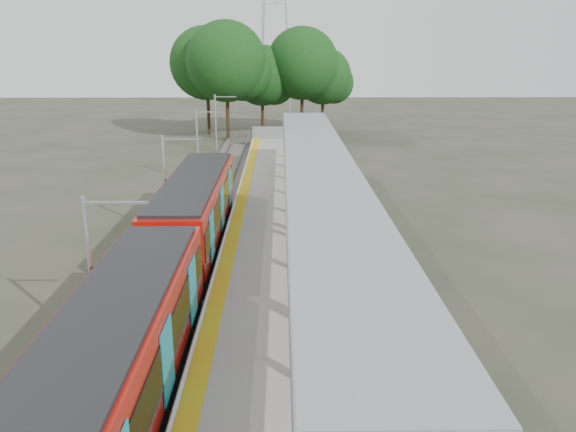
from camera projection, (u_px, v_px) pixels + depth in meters
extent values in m
cube|color=#59544C|center=(204.00, 227.00, 31.15)|extent=(3.00, 70.00, 0.24)
cube|color=gray|center=(285.00, 220.00, 31.09)|extent=(6.00, 50.00, 1.00)
cube|color=gold|center=(239.00, 212.00, 30.91)|extent=(0.60, 50.00, 0.02)
cube|color=#9EA0A5|center=(283.00, 132.00, 54.61)|extent=(6.00, 0.10, 1.20)
cube|color=black|center=(120.00, 409.00, 14.81)|extent=(2.50, 13.50, 0.70)
cube|color=#A4120B|center=(114.00, 355.00, 14.34)|extent=(2.65, 13.50, 2.50)
cube|color=black|center=(114.00, 354.00, 14.33)|extent=(2.72, 12.96, 1.20)
cube|color=black|center=(110.00, 309.00, 13.96)|extent=(2.40, 12.82, 0.15)
cube|color=#0E7B8C|center=(168.00, 360.00, 14.40)|extent=(0.04, 1.30, 2.00)
cube|color=black|center=(196.00, 235.00, 28.29)|extent=(2.50, 13.50, 0.70)
cube|color=#A4120B|center=(195.00, 204.00, 27.82)|extent=(2.65, 13.50, 2.50)
cube|color=black|center=(195.00, 203.00, 27.80)|extent=(2.72, 12.96, 1.20)
cube|color=black|center=(194.00, 179.00, 27.43)|extent=(2.40, 12.83, 0.15)
cube|color=#0E7B8C|center=(222.00, 207.00, 27.88)|extent=(0.04, 1.30, 2.00)
cylinder|color=black|center=(181.00, 278.00, 23.86)|extent=(2.20, 0.70, 0.70)
cube|color=black|center=(168.00, 262.00, 21.15)|extent=(2.30, 0.80, 2.40)
cube|color=#9EA0A5|center=(375.00, 359.00, 13.25)|extent=(0.25, 0.25, 3.50)
cube|color=#9EA0A5|center=(354.00, 288.00, 17.07)|extent=(0.25, 0.25, 3.50)
cube|color=#9EA0A5|center=(341.00, 243.00, 20.90)|extent=(0.25, 0.25, 3.50)
cube|color=#9EA0A5|center=(331.00, 213.00, 24.72)|extent=(0.25, 0.25, 3.50)
cube|color=#9EA0A5|center=(325.00, 190.00, 28.54)|extent=(0.25, 0.25, 3.50)
cube|color=#9EA0A5|center=(319.00, 173.00, 32.36)|extent=(0.25, 0.25, 3.50)
cube|color=#9EA0A5|center=(315.00, 159.00, 36.19)|extent=(0.25, 0.25, 3.50)
cube|color=#9EA0A5|center=(312.00, 148.00, 40.01)|extent=(0.25, 0.25, 3.50)
cube|color=#9EA0A5|center=(309.00, 139.00, 43.83)|extent=(0.25, 0.25, 3.50)
cube|color=gray|center=(320.00, 163.00, 26.09)|extent=(3.20, 38.00, 0.16)
cylinder|color=#9EA0A5|center=(287.00, 164.00, 26.09)|extent=(0.24, 38.00, 0.24)
cube|color=silver|center=(388.00, 337.00, 15.33)|extent=(0.05, 3.70, 2.20)
cube|color=silver|center=(367.00, 278.00, 19.15)|extent=(0.05, 3.70, 2.20)
cube|color=silver|center=(342.00, 211.00, 26.80)|extent=(0.05, 3.70, 2.20)
cube|color=silver|center=(334.00, 191.00, 30.62)|extent=(0.05, 3.70, 2.20)
cube|color=silver|center=(324.00, 161.00, 38.27)|extent=(0.05, 3.70, 2.20)
cube|color=silver|center=(320.00, 151.00, 42.09)|extent=(0.05, 3.70, 2.20)
cylinder|color=#382316|center=(208.00, 112.00, 62.65)|extent=(0.36, 0.36, 5.23)
sphere|color=#164F1A|center=(206.00, 63.00, 61.11)|extent=(7.96, 7.96, 7.96)
cylinder|color=#382316|center=(228.00, 115.00, 59.11)|extent=(0.36, 0.36, 5.43)
sphere|color=#164F1A|center=(226.00, 61.00, 57.51)|extent=(8.25, 8.25, 8.25)
cylinder|color=#382316|center=(263.00, 115.00, 63.10)|extent=(0.36, 0.36, 4.35)
sphere|color=#164F1A|center=(262.00, 75.00, 61.82)|extent=(6.61, 6.61, 6.61)
cylinder|color=#382316|center=(302.00, 111.00, 63.16)|extent=(0.36, 0.36, 5.20)
sphere|color=#164F1A|center=(302.00, 63.00, 61.63)|extent=(7.91, 7.91, 7.91)
cylinder|color=#382316|center=(323.00, 113.00, 65.29)|extent=(0.36, 0.36, 4.22)
sphere|color=#164F1A|center=(323.00, 76.00, 64.04)|extent=(6.42, 6.42, 6.42)
cylinder|color=#9EA0A5|center=(91.00, 278.00, 17.94)|extent=(0.16, 0.16, 5.40)
cube|color=#9EA0A5|center=(116.00, 203.00, 17.22)|extent=(2.00, 0.08, 0.08)
cylinder|color=#9EA0A5|center=(165.00, 187.00, 29.41)|extent=(0.16, 0.16, 5.40)
cube|color=#9EA0A5|center=(182.00, 139.00, 28.69)|extent=(2.00, 0.08, 0.08)
cylinder|color=#9EA0A5|center=(198.00, 147.00, 40.88)|extent=(0.16, 0.16, 5.40)
cube|color=#9EA0A5|center=(210.00, 112.00, 40.16)|extent=(2.00, 0.08, 0.08)
cylinder|color=#9EA0A5|center=(216.00, 124.00, 52.35)|extent=(0.16, 0.16, 5.40)
cube|color=#9EA0A5|center=(226.00, 97.00, 51.62)|extent=(2.00, 0.08, 0.08)
cube|color=#101450|center=(372.00, 318.00, 18.08)|extent=(0.67, 1.40, 0.05)
cube|color=#101450|center=(367.00, 311.00, 18.00)|extent=(0.32, 1.33, 0.50)
cube|color=#9EA0A5|center=(374.00, 332.00, 17.62)|extent=(0.36, 0.13, 0.40)
cube|color=#9EA0A5|center=(369.00, 316.00, 18.65)|extent=(0.36, 0.13, 0.40)
cube|color=#101450|center=(327.00, 196.00, 32.52)|extent=(0.47, 1.39, 0.06)
cube|color=#101450|center=(324.00, 192.00, 32.44)|extent=(0.11, 1.38, 0.51)
cube|color=#9EA0A5|center=(328.00, 202.00, 32.05)|extent=(0.37, 0.07, 0.40)
cube|color=#9EA0A5|center=(327.00, 197.00, 33.11)|extent=(0.37, 0.07, 0.40)
cube|color=#101450|center=(312.00, 161.00, 42.29)|extent=(0.76, 1.43, 0.05)
cube|color=#101450|center=(310.00, 157.00, 42.20)|extent=(0.41, 1.33, 0.50)
cube|color=#9EA0A5|center=(313.00, 165.00, 41.82)|extent=(0.37, 0.15, 0.40)
cube|color=#9EA0A5|center=(312.00, 162.00, 42.87)|extent=(0.37, 0.15, 0.40)
cylinder|color=beige|center=(319.00, 310.00, 18.01)|extent=(0.37, 0.37, 1.39)
cube|color=red|center=(319.00, 286.00, 17.77)|extent=(0.32, 0.06, 0.23)
cylinder|color=beige|center=(309.00, 220.00, 26.95)|extent=(0.42, 0.42, 1.57)
cube|color=red|center=(310.00, 201.00, 26.67)|extent=(0.37, 0.08, 0.26)
cylinder|color=#9EA0A5|center=(332.00, 265.00, 22.28)|extent=(0.53, 0.53, 0.88)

